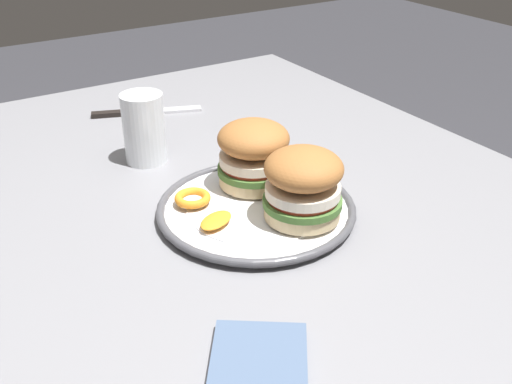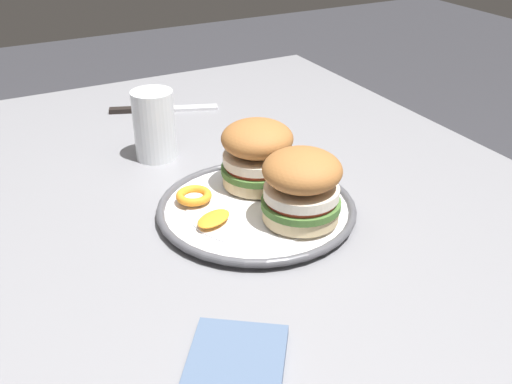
% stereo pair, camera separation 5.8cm
% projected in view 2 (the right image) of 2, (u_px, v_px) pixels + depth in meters
% --- Properties ---
extents(dining_table, '(1.35, 0.95, 0.74)m').
position_uv_depth(dining_table, '(256.00, 266.00, 0.92)').
color(dining_table, gray).
rests_on(dining_table, ground).
extents(dinner_plate, '(0.29, 0.29, 0.02)m').
position_uv_depth(dinner_plate, '(256.00, 211.00, 0.86)').
color(dinner_plate, white).
rests_on(dinner_plate, dining_table).
extents(sandwich_half_left, '(0.11, 0.11, 0.10)m').
position_uv_depth(sandwich_half_left, '(257.00, 153.00, 0.90)').
color(sandwich_half_left, beige).
rests_on(sandwich_half_left, dinner_plate).
extents(sandwich_half_right, '(0.13, 0.13, 0.10)m').
position_uv_depth(sandwich_half_right, '(302.00, 185.00, 0.81)').
color(sandwich_half_right, beige).
rests_on(sandwich_half_right, dinner_plate).
extents(orange_peel_curled, '(0.06, 0.06, 0.01)m').
position_uv_depth(orange_peel_curled, '(194.00, 196.00, 0.87)').
color(orange_peel_curled, orange).
rests_on(orange_peel_curled, dinner_plate).
extents(orange_peel_strip_long, '(0.06, 0.07, 0.01)m').
position_uv_depth(orange_peel_strip_long, '(214.00, 219.00, 0.82)').
color(orange_peel_strip_long, orange).
rests_on(orange_peel_strip_long, dinner_plate).
extents(drinking_glass, '(0.07, 0.07, 0.12)m').
position_uv_depth(drinking_glass, '(155.00, 129.00, 1.02)').
color(drinking_glass, white).
rests_on(drinking_glass, dining_table).
extents(table_knife, '(0.10, 0.21, 0.01)m').
position_uv_depth(table_knife, '(156.00, 110.00, 1.23)').
color(table_knife, silver).
rests_on(table_knife, dining_table).
extents(folded_napkin, '(0.17, 0.16, 0.01)m').
position_uv_depth(folded_napkin, '(233.00, 374.00, 0.59)').
color(folded_napkin, slate).
rests_on(folded_napkin, dining_table).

